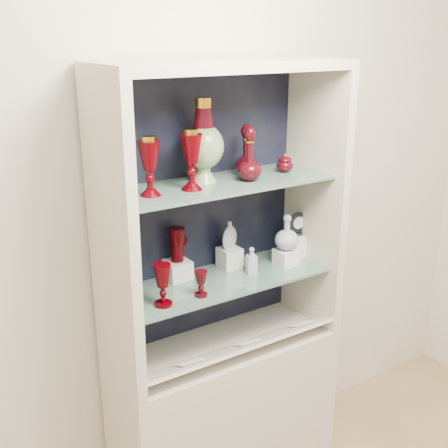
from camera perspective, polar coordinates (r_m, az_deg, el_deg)
wall_back at (r=2.43m, az=-2.84°, el=3.63°), size 3.50×0.02×2.80m
cabinet_base at (r=2.71m, az=0.00°, el=-18.84°), size 1.00×0.40×0.75m
cabinet_back_panel at (r=2.42m, az=-2.45°, el=1.76°), size 0.98×0.02×1.15m
cabinet_side_left at (r=2.06m, az=-11.28°, el=-1.66°), size 0.04×0.40×1.15m
cabinet_side_right at (r=2.55m, az=9.10°, el=2.41°), size 0.04×0.40×1.15m
cabinet_top_cap at (r=2.16m, az=0.00°, el=15.80°), size 1.00×0.40×0.04m
shelf_lower at (r=2.38m, az=-0.26°, el=-5.71°), size 0.92×0.34×0.01m
shelf_upper at (r=2.24m, az=-0.28°, el=4.11°), size 0.92×0.34×0.01m
label_ledge at (r=2.41m, az=1.46°, el=-12.51°), size 0.92×0.17×0.09m
label_card_0 at (r=2.30m, az=-3.52°, el=-13.82°), size 0.10×0.06×0.03m
label_card_1 at (r=2.58m, az=7.71°, el=-10.03°), size 0.10×0.06×0.03m
label_card_2 at (r=2.43m, az=2.36°, el=-11.90°), size 0.10×0.06×0.03m
pedestal_lamp_left at (r=2.05m, az=-7.58°, el=5.83°), size 0.09×0.09×0.22m
pedestal_lamp_right at (r=2.11m, az=-3.34°, el=6.53°), size 0.10×0.10×0.23m
enamel_urn at (r=2.22m, az=-2.08°, el=8.47°), size 0.21×0.21×0.33m
ruby_decanter_a at (r=2.24m, az=2.63°, el=7.45°), size 0.13×0.13×0.24m
ruby_decanter_b at (r=2.34m, az=2.28°, el=7.69°), size 0.12×0.12×0.23m
lidded_bowl at (r=2.42m, az=6.18°, el=6.23°), size 0.08×0.08×0.08m
cobalt_goblet at (r=2.15m, az=-9.91°, el=-6.00°), size 0.09×0.09×0.18m
ruby_goblet_tall at (r=2.14m, az=-6.25°, el=-6.18°), size 0.09×0.09×0.17m
ruby_goblet_small at (r=2.21m, az=-2.36°, el=-6.08°), size 0.07×0.07×0.11m
riser_ruby_pitcher at (r=2.38m, az=-4.75°, el=-4.64°), size 0.10×0.10×0.08m
ruby_pitcher at (r=2.34m, az=-4.82°, el=-2.10°), size 0.12×0.09×0.15m
clear_square_bottle at (r=2.42m, az=2.82°, el=-3.69°), size 0.05×0.05×0.12m
riser_flat_flask at (r=2.48m, az=0.57°, el=-3.43°), size 0.09×0.09×0.09m
flat_flask at (r=2.44m, az=0.57°, el=-1.08°), size 0.10×0.06×0.13m
riser_clear_round_decanter at (r=2.53m, az=6.31°, el=-3.35°), size 0.09×0.09×0.07m
clear_round_decanter at (r=2.49m, az=6.40°, el=-0.92°), size 0.12×0.12×0.16m
riser_cameo_medallion at (r=2.63m, az=7.44°, el=-2.16°), size 0.08×0.08×0.10m
cameo_medallion at (r=2.60m, az=7.53°, el=0.04°), size 0.10×0.05×0.11m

